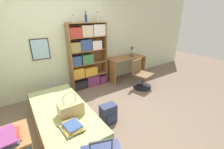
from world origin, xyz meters
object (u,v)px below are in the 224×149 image
object	(u,v)px
bottle_green	(73,20)
bottle_clear	(98,18)
magazine_pile_on_dresser	(4,138)
desk_chair	(141,79)
handbag	(71,108)
bottle_brown	(86,18)
bed	(63,118)
desk	(126,64)
book_stack_on_bed	(72,127)
backpack	(108,114)
bookcase	(87,57)
desk_lamp	(132,49)

from	to	relation	value
bottle_green	bottle_clear	size ratio (longest dim) A/B	0.70
magazine_pile_on_dresser	desk_chair	world-z (taller)	desk_chair
handbag	bottle_brown	xyz separation A→B (m)	(1.11, 1.56, 1.39)
magazine_pile_on_dresser	bed	bearing A→B (deg)	40.82
magazine_pile_on_dresser	desk	world-z (taller)	magazine_pile_on_dresser
bottle_clear	desk	world-z (taller)	bottle_clear
book_stack_on_bed	backpack	size ratio (longest dim) A/B	0.98
handbag	desk_chair	size ratio (longest dim) A/B	0.52
book_stack_on_bed	bottle_clear	size ratio (longest dim) A/B	1.46
magazine_pile_on_dresser	backpack	distance (m)	1.72
bookcase	backpack	world-z (taller)	bookcase
bed	backpack	distance (m)	0.85
bookcase	desk_chair	xyz separation A→B (m)	(1.26, -0.91, -0.65)
bottle_green	bed	bearing A→B (deg)	-123.14
bottle_green	desk_chair	world-z (taller)	bottle_green
magazine_pile_on_dresser	desk	xyz separation A→B (m)	(3.26, 1.88, -0.23)
desk	magazine_pile_on_dresser	bearing A→B (deg)	-150.07
magazine_pile_on_dresser	bottle_brown	distance (m)	3.07
book_stack_on_bed	desk	distance (m)	3.05
bookcase	bottle_clear	bearing A→B (deg)	0.34
desk_lamp	bookcase	bearing A→B (deg)	174.96
magazine_pile_on_dresser	desk_lamp	distance (m)	4.00
book_stack_on_bed	bottle_brown	distance (m)	2.70
desk_chair	backpack	bearing A→B (deg)	-155.12
handbag	backpack	size ratio (longest dim) A/B	1.11
handbag	backpack	bearing A→B (deg)	-6.95
desk_lamp	magazine_pile_on_dresser	bearing A→B (deg)	-151.76
bottle_clear	desk_chair	distance (m)	2.09
desk	desk_lamp	distance (m)	0.52
handbag	backpack	distance (m)	0.79
bottle_brown	desk_lamp	xyz separation A→B (m)	(1.51, -0.12, -0.95)
book_stack_on_bed	desk	size ratio (longest dim) A/B	0.30
book_stack_on_bed	bottle_green	distance (m)	2.56
bed	bottle_clear	xyz separation A→B (m)	(1.56, 1.33, 1.72)
bottle_clear	bottle_green	bearing A→B (deg)	-179.42
bed	desk_chair	xyz separation A→B (m)	(2.42, 0.42, 0.04)
bottle_brown	bottle_clear	world-z (taller)	bottle_brown
book_stack_on_bed	bottle_clear	world-z (taller)	bottle_clear
bottle_brown	backpack	world-z (taller)	bottle_brown
handbag	bed	bearing A→B (deg)	109.14
magazine_pile_on_dresser	desk	bearing A→B (deg)	29.93
book_stack_on_bed	bookcase	distance (m)	2.31
book_stack_on_bed	magazine_pile_on_dresser	bearing A→B (deg)	-172.68
bottle_brown	desk_chair	bearing A→B (deg)	-35.97
desk	desk_lamp	world-z (taller)	desk_lamp
handbag	magazine_pile_on_dresser	distance (m)	1.02
bookcase	bottle_brown	xyz separation A→B (m)	(0.03, -0.02, 1.03)
magazine_pile_on_dresser	bottle_clear	distance (m)	3.33
bottle_clear	desk	xyz separation A→B (m)	(0.90, -0.15, -1.40)
handbag	bottle_green	size ratio (longest dim) A/B	2.35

